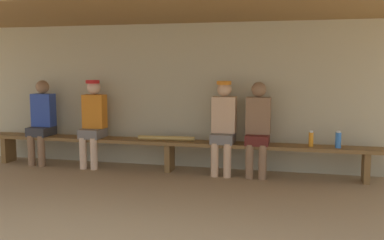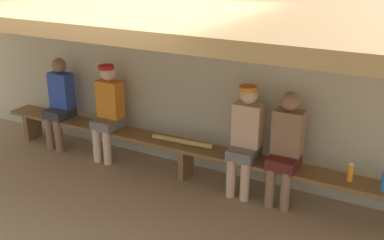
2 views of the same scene
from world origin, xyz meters
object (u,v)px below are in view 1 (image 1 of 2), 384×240
Objects in this scene: player_in_white at (93,119)px; water_bottle_orange at (311,139)px; player_near_post at (223,123)px; player_rightmost at (258,125)px; bench at (170,145)px; baseball_bat at (166,138)px; player_middle at (42,119)px; water_bottle_green at (338,140)px.

player_in_white is 3.26m from water_bottle_orange.
player_near_post reaches higher than player_rightmost.
bench is 2.03m from water_bottle_orange.
baseball_bat is at bearing 179.86° from water_bottle_orange.
water_bottle_orange is 2.08m from baseball_bat.
player_near_post is 6.21× the size of water_bottle_orange.
player_rightmost is 1.57× the size of baseball_bat.
player_near_post is 1.58× the size of baseball_bat.
player_middle is 0.89m from player_in_white.
player_near_post is at bearing 0.00° from player_in_white.
player_near_post and player_in_white have the same top height.
player_middle is at bearing 179.41° from water_bottle_green.
player_middle is 4.50m from water_bottle_green.
bench is 4.46× the size of player_near_post.
water_bottle_orange is at bearing -0.11° from player_middle.
player_middle is at bearing -179.99° from player_near_post.
player_near_post is at bearing 179.94° from player_rightmost.
player_in_white is 1.58× the size of baseball_bat.
baseball_bat is at bearing 178.98° from water_bottle_green.
bench is at bearing -179.86° from player_rightmost.
player_near_post reaches higher than water_bottle_green.
water_bottle_green is at bearing -2.45° from player_rightmost.
baseball_bat is (-1.35, -0.00, -0.24)m from player_rightmost.
player_near_post is 5.79× the size of water_bottle_green.
bench is 0.12m from baseball_bat.
water_bottle_orange is (0.73, -0.01, -0.17)m from player_rightmost.
player_middle is at bearing 175.92° from baseball_bat.
player_rightmost is at bearing 177.55° from water_bottle_green.
player_middle is 1.57× the size of baseball_bat.
bench is at bearing -4.00° from baseball_bat.
player_in_white is (-2.53, 0.00, 0.02)m from player_rightmost.
water_bottle_orange is (3.26, -0.01, -0.18)m from player_in_white.
player_near_post reaches higher than water_bottle_orange.
player_near_post is 0.89m from baseball_bat.
bench is at bearing 179.86° from water_bottle_orange.
bench is at bearing 178.96° from water_bottle_green.
player_near_post reaches higher than bench.
player_near_post is at bearing 0.25° from bench.
player_rightmost reaches higher than water_bottle_green.
baseball_bat is at bearing -179.76° from player_near_post.
water_bottle_green reaches higher than baseball_bat.
player_in_white reaches higher than player_middle.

